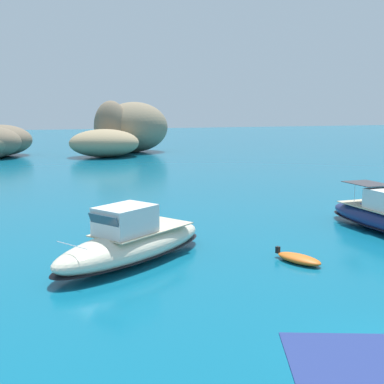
{
  "coord_description": "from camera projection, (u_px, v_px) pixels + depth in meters",
  "views": [
    {
      "loc": [
        -11.48,
        -10.52,
        7.88
      ],
      "look_at": [
        0.81,
        20.61,
        2.21
      ],
      "focal_mm": 45.01,
      "sensor_mm": 36.0,
      "label": 1
    }
  ],
  "objects": [
    {
      "name": "dinghy_tender",
      "position": [
        299.0,
        259.0,
        25.19
      ],
      "size": [
        1.94,
        2.85,
        0.58
      ],
      "color": "orange",
      "rests_on": "ground"
    },
    {
      "name": "motorboat_navy",
      "position": [
        382.0,
        217.0,
        31.91
      ],
      "size": [
        3.08,
        9.51,
        2.95
      ],
      "color": "navy",
      "rests_on": "ground"
    },
    {
      "name": "motorboat_cream",
      "position": [
        132.0,
        243.0,
        25.26
      ],
      "size": [
        10.53,
        8.06,
        3.06
      ],
      "color": "beige",
      "rests_on": "ground"
    },
    {
      "name": "islet_large",
      "position": [
        125.0,
        131.0,
        90.07
      ],
      "size": [
        22.87,
        23.0,
        9.72
      ],
      "color": "#9E8966",
      "rests_on": "ground"
    }
  ]
}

